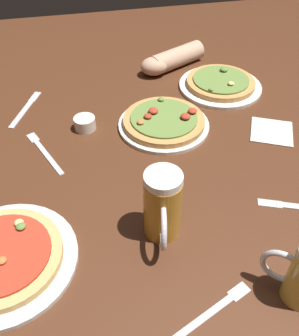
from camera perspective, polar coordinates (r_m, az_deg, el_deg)
ground_plane at (r=1.03m, az=0.00°, el=-1.43°), size 2.40×2.40×0.03m
pizza_plate_near at (r=0.88m, az=-21.30°, el=-12.59°), size 0.32×0.32×0.05m
pizza_plate_far at (r=1.39m, az=10.69°, el=12.42°), size 0.29×0.29×0.05m
pizza_plate_side at (r=1.17m, az=2.19°, el=6.97°), size 0.28×0.28×0.05m
beer_mug_amber at (r=0.82m, az=1.98°, el=-5.86°), size 0.08×0.14×0.18m
ramekin_sauce at (r=1.18m, az=-9.77°, el=6.69°), size 0.07×0.07×0.04m
napkin_folded at (r=1.21m, az=18.03°, el=5.34°), size 0.17×0.17×0.01m
fork_left at (r=1.12m, az=-15.66°, el=2.44°), size 0.10×0.21×0.01m
fork_spare at (r=0.79m, az=9.12°, el=-20.84°), size 0.21×0.10×0.01m
knife_spare at (r=1.32m, az=-18.28°, el=8.58°), size 0.10×0.21×0.01m
diner_arm at (r=1.48m, az=3.11°, el=16.02°), size 0.27×0.17×0.07m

